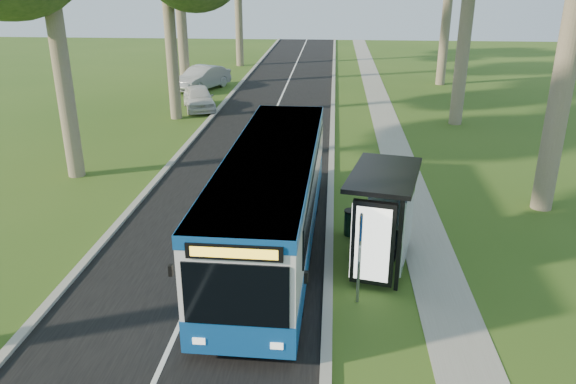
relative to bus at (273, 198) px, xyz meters
The scene contains 12 objects.
ground 3.21m from the bus, 51.92° to the right, with size 120.00×120.00×0.00m, color #32541A.
road 8.16m from the bus, 102.86° to the left, with size 7.00×100.00×0.02m, color black.
kerb_east 8.14m from the bus, 77.60° to the left, with size 0.25×100.00×0.12m, color #9E9B93.
kerb_west 9.55m from the bus, 124.08° to the left, with size 0.25×100.00×0.12m, color #9E9B93.
centre_line 8.16m from the bus, 102.86° to the left, with size 0.12×100.00×0.01m, color white.
footpath 9.26m from the bus, 58.86° to the left, with size 1.50×100.00×0.02m, color gray.
bus is the anchor object (origin of this frame).
bus_stop_sign 3.81m from the bus, 49.59° to the right, with size 0.09×0.34×2.43m.
bus_shelter 3.55m from the bus, 20.54° to the right, with size 2.41×3.54×2.78m.
litter_bin 2.86m from the bus, 23.45° to the left, with size 0.48×0.48×0.84m.
car_white 19.32m from the bus, 109.64° to the left, with size 1.69×4.21×1.43m, color silver.
car_silver 25.57m from the bus, 107.52° to the left, with size 1.75×5.01×1.65m, color #9EA1A5.
Camera 1 is at (-0.02, -13.13, 7.81)m, focal length 35.00 mm.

